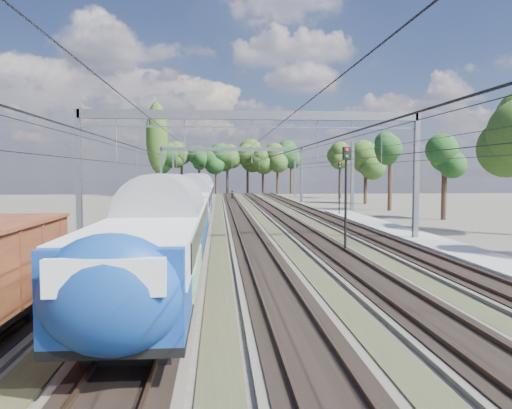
{
  "coord_description": "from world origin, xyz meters",
  "views": [
    {
      "loc": [
        -2.28,
        -3.83,
        4.8
      ],
      "look_at": [
        0.12,
        27.77,
        2.8
      ],
      "focal_mm": 35.0,
      "sensor_mm": 36.0,
      "label": 1
    }
  ],
  "objects": [
    {
      "name": "track_bed",
      "position": [
        -0.0,
        45.0,
        0.1
      ],
      "size": [
        21.0,
        130.0,
        0.34
      ],
      "color": "#47423A",
      "rests_on": "ground"
    },
    {
      "name": "platform",
      "position": [
        12.0,
        20.0,
        0.15
      ],
      "size": [
        3.0,
        70.0,
        0.3
      ],
      "primitive_type": "cube",
      "color": "gray",
      "rests_on": "ground"
    },
    {
      "name": "catenary",
      "position": [
        0.33,
        52.69,
        6.4
      ],
      "size": [
        25.65,
        130.0,
        9.0
      ],
      "color": "slate",
      "rests_on": "ground"
    },
    {
      "name": "tree_belt",
      "position": [
        5.31,
        95.6,
        7.85
      ],
      "size": [
        40.13,
        99.01,
        11.39
      ],
      "color": "black",
      "rests_on": "ground"
    },
    {
      "name": "poplar",
      "position": [
        -14.5,
        98.0,
        11.89
      ],
      "size": [
        4.4,
        4.4,
        19.04
      ],
      "color": "black",
      "rests_on": "ground"
    },
    {
      "name": "emu_train",
      "position": [
        -4.5,
        38.9,
        2.72
      ],
      "size": [
        3.16,
        66.73,
        4.62
      ],
      "color": "black",
      "rests_on": "ground"
    },
    {
      "name": "worker",
      "position": [
        0.26,
        85.43,
        0.84
      ],
      "size": [
        0.48,
        0.66,
        1.68
      ],
      "primitive_type": "imported",
      "rotation": [
        0.0,
        0.0,
        1.7
      ],
      "color": "black",
      "rests_on": "ground"
    },
    {
      "name": "signal_near",
      "position": [
        5.23,
        25.05,
        4.01
      ],
      "size": [
        0.43,
        0.39,
        6.33
      ],
      "rotation": [
        0.0,
        0.0,
        0.2
      ],
      "color": "black",
      "rests_on": "ground"
    },
    {
      "name": "signal_far",
      "position": [
        11.0,
        50.0,
        3.82
      ],
      "size": [
        0.38,
        0.34,
        6.04
      ],
      "rotation": [
        0.0,
        0.0,
        0.03
      ],
      "color": "black",
      "rests_on": "ground"
    }
  ]
}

